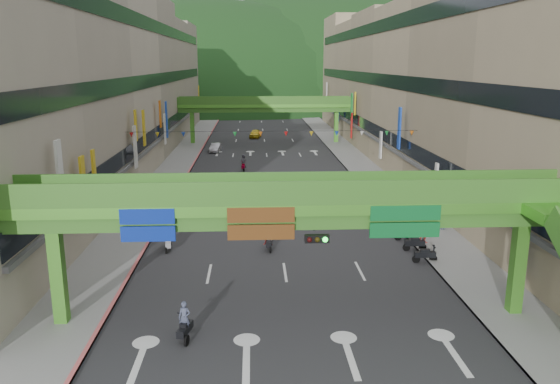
% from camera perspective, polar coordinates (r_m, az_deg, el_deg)
% --- Properties ---
extents(road_slab, '(18.00, 140.00, 0.02)m').
position_cam_1_polar(road_slab, '(69.48, -1.32, 3.33)').
color(road_slab, '#28282B').
rests_on(road_slab, ground).
extents(sidewalk_left, '(4.00, 140.00, 0.15)m').
position_cam_1_polar(sidewalk_left, '(70.05, -10.36, 3.25)').
color(sidewalk_left, gray).
rests_on(sidewalk_left, ground).
extents(sidewalk_right, '(4.00, 140.00, 0.15)m').
position_cam_1_polar(sidewalk_right, '(70.61, 7.66, 3.44)').
color(sidewalk_right, gray).
rests_on(sidewalk_right, ground).
extents(curb_left, '(0.20, 140.00, 0.18)m').
position_cam_1_polar(curb_left, '(69.82, -8.81, 3.30)').
color(curb_left, '#CC5959').
rests_on(curb_left, ground).
extents(curb_right, '(0.20, 140.00, 0.18)m').
position_cam_1_polar(curb_right, '(70.29, 6.13, 3.44)').
color(curb_right, gray).
rests_on(curb_right, ground).
extents(building_row_left, '(12.80, 95.00, 19.00)m').
position_cam_1_polar(building_row_left, '(70.54, -17.20, 10.63)').
color(building_row_left, '#9E937F').
rests_on(building_row_left, ground).
extents(building_row_right, '(12.80, 95.00, 19.00)m').
position_cam_1_polar(building_row_right, '(71.50, 14.27, 10.84)').
color(building_row_right, gray).
rests_on(building_row_right, ground).
extents(overpass_near, '(28.00, 12.27, 7.10)m').
position_cam_1_polar(overpass_near, '(24.92, 3.59, -2.90)').
color(overpass_near, '#4C9E2D').
rests_on(overpass_near, ground).
extents(overpass_far, '(28.00, 2.20, 7.10)m').
position_cam_1_polar(overpass_far, '(83.67, -1.62, 8.78)').
color(overpass_far, '#4C9E2D').
rests_on(overpass_far, ground).
extents(hill_left, '(168.00, 140.00, 112.00)m').
position_cam_1_polar(hill_left, '(179.28, -7.16, 9.44)').
color(hill_left, '#1C4419').
rests_on(hill_left, ground).
extents(hill_right, '(208.00, 176.00, 128.00)m').
position_cam_1_polar(hill_right, '(200.55, 4.91, 9.91)').
color(hill_right, '#1C4419').
rests_on(hill_right, ground).
extents(bunting_string, '(26.00, 0.36, 0.47)m').
position_cam_1_polar(bunting_string, '(48.81, -0.70, 6.09)').
color(bunting_string, black).
rests_on(bunting_string, ground).
extents(scooter_rider_near, '(0.72, 1.58, 1.86)m').
position_cam_1_polar(scooter_rider_near, '(25.43, -9.93, -13.31)').
color(scooter_rider_near, black).
rests_on(scooter_rider_near, ground).
extents(scooter_rider_mid, '(0.91, 1.60, 2.08)m').
position_cam_1_polar(scooter_rider_mid, '(36.18, -1.13, -4.48)').
color(scooter_rider_mid, black).
rests_on(scooter_rider_mid, ground).
extents(scooter_rider_left, '(1.02, 1.60, 2.00)m').
position_cam_1_polar(scooter_rider_left, '(36.83, -11.63, -4.56)').
color(scooter_rider_left, '#A1A0A8').
rests_on(scooter_rider_left, ground).
extents(scooter_rider_far, '(0.80, 1.60, 1.91)m').
position_cam_1_polar(scooter_rider_far, '(62.63, -3.84, 3.06)').
color(scooter_rider_far, maroon).
rests_on(scooter_rider_far, ground).
extents(parked_scooter_row, '(1.60, 11.55, 1.08)m').
position_cam_1_polar(parked_scooter_row, '(40.30, 12.58, -3.74)').
color(parked_scooter_row, black).
rests_on(parked_scooter_row, ground).
extents(car_silver, '(1.66, 3.82, 1.22)m').
position_cam_1_polar(car_silver, '(76.41, -6.73, 4.63)').
color(car_silver, '#B9B7BF').
rests_on(car_silver, ground).
extents(car_yellow, '(2.26, 4.21, 1.36)m').
position_cam_1_polar(car_yellow, '(90.39, -2.59, 6.11)').
color(car_yellow, yellow).
rests_on(car_yellow, ground).
extents(pedestrian_red, '(0.84, 0.67, 1.69)m').
position_cam_1_polar(pedestrian_red, '(38.50, 14.88, -4.19)').
color(pedestrian_red, red).
rests_on(pedestrian_red, ground).
extents(pedestrian_dark, '(1.14, 0.68, 1.81)m').
position_cam_1_polar(pedestrian_dark, '(47.37, 11.42, -0.62)').
color(pedestrian_dark, black).
rests_on(pedestrian_dark, ground).
extents(pedestrian_blue, '(0.76, 0.52, 1.57)m').
position_cam_1_polar(pedestrian_blue, '(42.02, 16.68, -2.91)').
color(pedestrian_blue, '#3D4F62').
rests_on(pedestrian_blue, ground).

